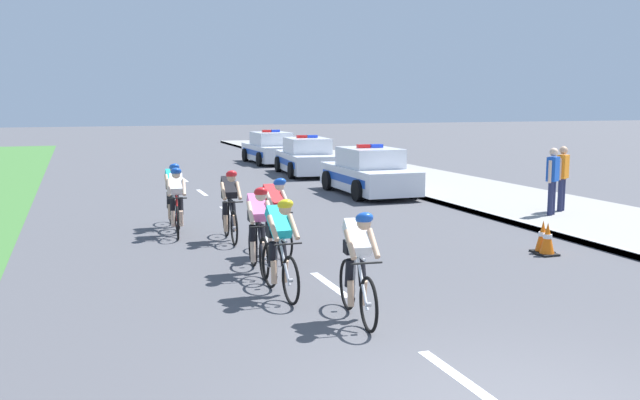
# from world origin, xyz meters

# --- Properties ---
(sidewalk_slab) EXTENTS (4.36, 60.00, 0.12)m
(sidewalk_slab) POSITION_xyz_m (8.16, 14.00, 0.06)
(sidewalk_slab) COLOR gray
(sidewalk_slab) RESTS_ON ground
(kerb_edge) EXTENTS (0.16, 60.00, 0.13)m
(kerb_edge) POSITION_xyz_m (6.06, 14.00, 0.07)
(kerb_edge) COLOR #9E9E99
(kerb_edge) RESTS_ON ground
(lane_markings_centre) EXTENTS (0.14, 25.60, 0.01)m
(lane_markings_centre) POSITION_xyz_m (0.00, 9.00, 0.00)
(lane_markings_centre) COLOR white
(lane_markings_centre) RESTS_ON ground
(cyclist_lead) EXTENTS (0.45, 1.72, 1.56)m
(cyclist_lead) POSITION_xyz_m (-0.28, 3.15, 0.79)
(cyclist_lead) COLOR black
(cyclist_lead) RESTS_ON ground
(cyclist_second) EXTENTS (0.43, 1.72, 1.56)m
(cyclist_second) POSITION_xyz_m (-0.94, 4.63, 0.79)
(cyclist_second) COLOR black
(cyclist_second) RESTS_ON ground
(cyclist_third) EXTENTS (0.43, 1.72, 1.56)m
(cyclist_third) POSITION_xyz_m (-0.90, 6.11, 0.79)
(cyclist_third) COLOR black
(cyclist_third) RESTS_ON ground
(cyclist_fourth) EXTENTS (0.45, 1.72, 1.56)m
(cyclist_fourth) POSITION_xyz_m (-0.27, 7.33, 0.79)
(cyclist_fourth) COLOR black
(cyclist_fourth) RESTS_ON ground
(cyclist_fifth) EXTENTS (0.43, 1.72, 1.56)m
(cyclist_fifth) POSITION_xyz_m (-0.77, 9.02, 0.79)
(cyclist_fifth) COLOR black
(cyclist_fifth) RESTS_ON ground
(cyclist_sixth) EXTENTS (0.45, 1.72, 1.56)m
(cyclist_sixth) POSITION_xyz_m (-1.75, 9.98, 0.79)
(cyclist_sixth) COLOR black
(cyclist_sixth) RESTS_ON ground
(cyclist_seventh) EXTENTS (0.42, 1.72, 1.56)m
(cyclist_seventh) POSITION_xyz_m (-1.68, 11.00, 0.79)
(cyclist_seventh) COLOR black
(cyclist_seventh) RESTS_ON ground
(police_car_nearest) EXTENTS (2.05, 4.42, 1.59)m
(police_car_nearest) POSITION_xyz_m (4.93, 14.86, 0.68)
(police_car_nearest) COLOR silver
(police_car_nearest) RESTS_ON ground
(police_car_second) EXTENTS (2.30, 4.54, 1.59)m
(police_car_second) POSITION_xyz_m (4.93, 21.13, 0.68)
(police_car_second) COLOR silver
(police_car_second) RESTS_ON ground
(police_car_third) EXTENTS (2.03, 4.42, 1.59)m
(police_car_third) POSITION_xyz_m (4.93, 26.59, 0.68)
(police_car_third) COLOR silver
(police_car_third) RESTS_ON ground
(traffic_cone_near) EXTENTS (0.36, 0.36, 0.64)m
(traffic_cone_near) POSITION_xyz_m (4.74, 5.85, 0.31)
(traffic_cone_near) COLOR black
(traffic_cone_near) RESTS_ON ground
(traffic_cone_far) EXTENTS (0.36, 0.36, 0.64)m
(traffic_cone_far) POSITION_xyz_m (4.68, 5.63, 0.31)
(traffic_cone_far) COLOR black
(traffic_cone_far) RESTS_ON ground
(spectator_closest) EXTENTS (0.48, 0.38, 1.68)m
(spectator_closest) POSITION_xyz_m (7.98, 9.40, 1.08)
(spectator_closest) COLOR #23284C
(spectator_closest) RESTS_ON sidewalk_slab
(spectator_back) EXTENTS (0.48, 0.38, 1.68)m
(spectator_back) POSITION_xyz_m (7.34, 8.97, 1.08)
(spectator_back) COLOR #23284C
(spectator_back) RESTS_ON sidewalk_slab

